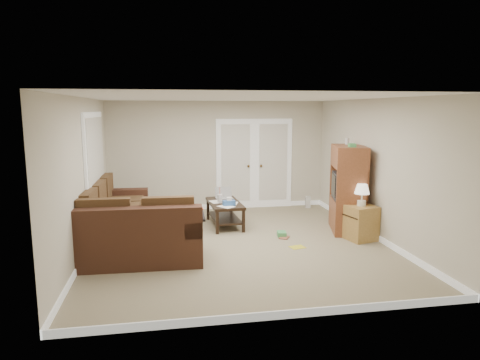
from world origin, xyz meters
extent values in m
plane|color=gray|center=(0.00, 0.00, 0.00)|extent=(5.50, 5.50, 0.00)
cube|color=white|center=(0.00, 0.00, 2.50)|extent=(5.00, 5.50, 0.02)
cube|color=beige|center=(-2.50, 0.00, 1.25)|extent=(0.02, 5.50, 2.50)
cube|color=beige|center=(2.50, 0.00, 1.25)|extent=(0.02, 5.50, 2.50)
cube|color=beige|center=(0.00, 2.75, 1.25)|extent=(5.00, 0.02, 2.50)
cube|color=beige|center=(0.00, -2.75, 1.25)|extent=(5.00, 0.02, 2.50)
cube|color=white|center=(0.40, 2.72, 1.02)|extent=(0.90, 0.04, 2.13)
cube|color=white|center=(1.30, 2.72, 1.02)|extent=(0.90, 0.04, 2.13)
cube|color=white|center=(0.40, 2.69, 1.07)|extent=(0.68, 0.02, 1.80)
cube|color=white|center=(1.30, 2.69, 1.07)|extent=(0.68, 0.02, 1.80)
cube|color=white|center=(-2.47, 1.00, 1.55)|extent=(0.04, 1.92, 1.42)
cube|color=white|center=(-2.44, 1.00, 1.55)|extent=(0.02, 1.74, 1.24)
cube|color=#43261A|center=(-2.11, 0.71, 0.23)|extent=(1.06, 2.54, 0.46)
cube|color=#43261A|center=(-2.47, 0.72, 0.69)|extent=(0.34, 2.51, 0.47)
cube|color=#43261A|center=(-2.08, 1.83, 0.58)|extent=(0.99, 0.29, 0.24)
cube|color=#523921|center=(-2.03, 0.70, 0.52)|extent=(0.73, 2.42, 0.13)
cube|color=#43261A|center=(-1.66, -0.56, 0.23)|extent=(1.99, 1.04, 0.46)
cube|color=#43261A|center=(-1.68, -0.92, 0.69)|extent=(1.97, 0.32, 0.47)
cube|color=#43261A|center=(-0.81, -0.59, 0.58)|extent=(0.29, 0.99, 0.24)
cube|color=#523921|center=(-1.66, -0.48, 0.52)|extent=(1.87, 0.71, 0.13)
cube|color=black|center=(-0.81, -0.59, 0.71)|extent=(0.38, 0.88, 0.03)
cube|color=red|center=(-0.81, -0.35, 0.74)|extent=(0.35, 0.14, 0.02)
cube|color=black|center=(-0.06, 1.22, 0.46)|extent=(0.66, 1.22, 0.05)
cube|color=black|center=(-0.06, 1.22, 0.16)|extent=(0.57, 1.13, 0.03)
cylinder|color=silver|center=(-0.17, 1.16, 0.57)|extent=(0.10, 0.10, 0.17)
cylinder|color=red|center=(-0.17, 1.16, 0.73)|extent=(0.01, 0.01, 0.15)
cube|color=#305B9D|center=(-0.02, 0.90, 0.53)|extent=(0.24, 0.14, 0.10)
cube|color=white|center=(-0.06, 1.11, 0.49)|extent=(0.43, 0.67, 0.00)
cube|color=brown|center=(2.20, 0.47, 0.31)|extent=(0.81, 1.13, 0.61)
cube|color=brown|center=(2.20, 0.47, 1.43)|extent=(0.81, 1.13, 0.41)
cube|color=black|center=(2.18, 0.48, 0.87)|extent=(0.63, 0.72, 0.51)
cube|color=black|center=(1.94, 0.54, 0.89)|extent=(0.15, 0.52, 0.41)
cube|color=#469A52|center=(2.13, 0.22, 1.67)|extent=(0.17, 0.21, 0.06)
cylinder|color=silver|center=(2.28, 0.77, 1.70)|extent=(0.07, 0.07, 0.12)
cube|color=#A77D3D|center=(2.20, -0.12, 0.31)|extent=(0.58, 0.58, 0.62)
cylinder|color=silver|center=(2.20, -0.12, 0.67)|extent=(0.15, 0.15, 0.10)
cylinder|color=silver|center=(2.20, -0.12, 0.78)|extent=(0.03, 0.03, 0.13)
cone|color=beige|center=(2.20, -0.12, 0.92)|extent=(0.27, 0.27, 0.17)
cube|color=silver|center=(2.10, 2.44, 0.14)|extent=(0.12, 0.11, 0.28)
cube|color=gold|center=(0.96, -0.36, 0.00)|extent=(0.28, 0.24, 0.01)
cube|color=#469A52|center=(0.87, 0.32, 0.04)|extent=(0.19, 0.23, 0.08)
imported|color=brown|center=(0.82, 0.24, 0.01)|extent=(0.25, 0.27, 0.02)
camera|label=1|loc=(-1.19, -7.04, 2.31)|focal=32.00mm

